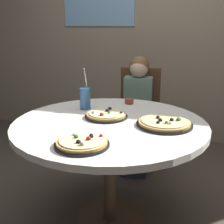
# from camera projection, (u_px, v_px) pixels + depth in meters

# --- Properties ---
(ground_plane) EXTENTS (8.00, 8.00, 0.00)m
(ground_plane) POSITION_uv_depth(u_px,v_px,m) (110.00, 219.00, 2.07)
(ground_plane) COLOR #4C4238
(wall_with_window) EXTENTS (5.20, 0.14, 2.90)m
(wall_with_window) POSITION_uv_depth(u_px,v_px,m) (155.00, 17.00, 3.31)
(wall_with_window) COLOR gray
(wall_with_window) RESTS_ON ground_plane
(dining_table) EXTENTS (1.26, 1.26, 0.75)m
(dining_table) POSITION_uv_depth(u_px,v_px,m) (110.00, 135.00, 1.88)
(dining_table) COLOR silver
(dining_table) RESTS_ON ground_plane
(chair_wooden) EXTENTS (0.44, 0.44, 0.95)m
(chair_wooden) POSITION_uv_depth(u_px,v_px,m) (139.00, 111.00, 2.87)
(chair_wooden) COLOR brown
(chair_wooden) RESTS_ON ground_plane
(diner_child) EXTENTS (0.29, 0.42, 1.08)m
(diner_child) POSITION_uv_depth(u_px,v_px,m) (137.00, 121.00, 2.71)
(diner_child) COLOR #3F4766
(diner_child) RESTS_ON ground_plane
(pizza_veggie) EXTENTS (0.29, 0.29, 0.05)m
(pizza_veggie) POSITION_uv_depth(u_px,v_px,m) (82.00, 143.00, 1.47)
(pizza_veggie) COLOR black
(pizza_veggie) RESTS_ON dining_table
(pizza_cheese) EXTENTS (0.29, 0.29, 0.05)m
(pizza_cheese) POSITION_uv_depth(u_px,v_px,m) (106.00, 115.00, 1.94)
(pizza_cheese) COLOR black
(pizza_cheese) RESTS_ON dining_table
(pizza_pepperoni) EXTENTS (0.35, 0.35, 0.05)m
(pizza_pepperoni) POSITION_uv_depth(u_px,v_px,m) (164.00, 123.00, 1.77)
(pizza_pepperoni) COLOR black
(pizza_pepperoni) RESTS_ON dining_table
(soda_cup) EXTENTS (0.08, 0.08, 0.31)m
(soda_cup) POSITION_uv_depth(u_px,v_px,m) (85.00, 98.00, 2.11)
(soda_cup) COLOR #3F72B2
(soda_cup) RESTS_ON dining_table
(sauce_bowl) EXTENTS (0.07, 0.07, 0.04)m
(sauce_bowl) POSITION_uv_depth(u_px,v_px,m) (129.00, 101.00, 2.28)
(sauce_bowl) COLOR brown
(sauce_bowl) RESTS_ON dining_table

